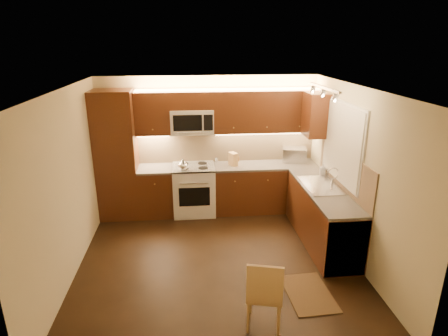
{
  "coord_description": "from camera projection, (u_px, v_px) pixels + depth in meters",
  "views": [
    {
      "loc": [
        -0.38,
        -4.78,
        3.09
      ],
      "look_at": [
        0.15,
        0.55,
        1.25
      ],
      "focal_mm": 29.92,
      "sensor_mm": 36.0,
      "label": 1
    }
  ],
  "objects": [
    {
      "name": "floor",
      "position": [
        218.0,
        260.0,
        5.54
      ],
      "size": [
        4.0,
        4.0,
        0.01
      ],
      "primitive_type": "cube",
      "color": "black",
      "rests_on": "ground"
    },
    {
      "name": "ceiling",
      "position": [
        217.0,
        89.0,
        4.73
      ],
      "size": [
        4.0,
        4.0,
        0.01
      ],
      "primitive_type": "cube",
      "color": "beige",
      "rests_on": "ground"
    },
    {
      "name": "wall_back",
      "position": [
        209.0,
        143.0,
        7.02
      ],
      "size": [
        4.0,
        0.01,
        2.5
      ],
      "primitive_type": "cube",
      "color": "#C5BA90",
      "rests_on": "ground"
    },
    {
      "name": "wall_front",
      "position": [
        236.0,
        263.0,
        3.25
      ],
      "size": [
        4.0,
        0.01,
        2.5
      ],
      "primitive_type": "cube",
      "color": "#C5BA90",
      "rests_on": "ground"
    },
    {
      "name": "wall_left",
      "position": [
        67.0,
        186.0,
        4.95
      ],
      "size": [
        0.01,
        4.0,
        2.5
      ],
      "primitive_type": "cube",
      "color": "#C5BA90",
      "rests_on": "ground"
    },
    {
      "name": "wall_right",
      "position": [
        357.0,
        176.0,
        5.32
      ],
      "size": [
        0.01,
        4.0,
        2.5
      ],
      "primitive_type": "cube",
      "color": "#C5BA90",
      "rests_on": "ground"
    },
    {
      "name": "pantry",
      "position": [
        117.0,
        156.0,
        6.61
      ],
      "size": [
        0.7,
        0.6,
        2.3
      ],
      "primitive_type": "cube",
      "color": "#40210D",
      "rests_on": "floor"
    },
    {
      "name": "base_cab_back_left",
      "position": [
        157.0,
        192.0,
        6.91
      ],
      "size": [
        0.62,
        0.6,
        0.86
      ],
      "primitive_type": "cube",
      "color": "#40210D",
      "rests_on": "floor"
    },
    {
      "name": "counter_back_left",
      "position": [
        155.0,
        169.0,
        6.76
      ],
      "size": [
        0.62,
        0.6,
        0.04
      ],
      "primitive_type": "cube",
      "color": "#383433",
      "rests_on": "base_cab_back_left"
    },
    {
      "name": "base_cab_back_right",
      "position": [
        265.0,
        188.0,
        7.1
      ],
      "size": [
        1.92,
        0.6,
        0.86
      ],
      "primitive_type": "cube",
      "color": "#40210D",
      "rests_on": "floor"
    },
    {
      "name": "counter_back_right",
      "position": [
        265.0,
        165.0,
        6.95
      ],
      "size": [
        1.92,
        0.6,
        0.04
      ],
      "primitive_type": "cube",
      "color": "#383433",
      "rests_on": "base_cab_back_right"
    },
    {
      "name": "base_cab_right",
      "position": [
        322.0,
        217.0,
        5.94
      ],
      "size": [
        0.6,
        2.0,
        0.86
      ],
      "primitive_type": "cube",
      "color": "#40210D",
      "rests_on": "floor"
    },
    {
      "name": "counter_right",
      "position": [
        324.0,
        190.0,
        5.79
      ],
      "size": [
        0.6,
        2.0,
        0.04
      ],
      "primitive_type": "cube",
      "color": "#383433",
      "rests_on": "base_cab_right"
    },
    {
      "name": "dishwasher",
      "position": [
        339.0,
        239.0,
        5.28
      ],
      "size": [
        0.58,
        0.6,
        0.84
      ],
      "primitive_type": "cube",
      "color": "silver",
      "rests_on": "floor"
    },
    {
      "name": "backsplash_back",
      "position": [
        227.0,
        146.0,
        7.06
      ],
      "size": [
        3.3,
        0.02,
        0.6
      ],
      "primitive_type": "cube",
      "color": "tan",
      "rests_on": "wall_back"
    },
    {
      "name": "backsplash_right",
      "position": [
        344.0,
        170.0,
        5.71
      ],
      "size": [
        0.02,
        2.0,
        0.6
      ],
      "primitive_type": "cube",
      "color": "tan",
      "rests_on": "wall_right"
    },
    {
      "name": "upper_cab_back_left",
      "position": [
        152.0,
        113.0,
        6.56
      ],
      "size": [
        0.62,
        0.35,
        0.75
      ],
      "primitive_type": "cube",
      "color": "#40210D",
      "rests_on": "wall_back"
    },
    {
      "name": "upper_cab_back_right",
      "position": [
        266.0,
        111.0,
        6.75
      ],
      "size": [
        1.92,
        0.35,
        0.75
      ],
      "primitive_type": "cube",
      "color": "#40210D",
      "rests_on": "wall_back"
    },
    {
      "name": "upper_cab_bridge",
      "position": [
        191.0,
        100.0,
        6.55
      ],
      "size": [
        0.76,
        0.35,
        0.31
      ],
      "primitive_type": "cube",
      "color": "#40210D",
      "rests_on": "wall_back"
    },
    {
      "name": "upper_cab_right_corner",
      "position": [
        316.0,
        115.0,
        6.42
      ],
      "size": [
        0.35,
        0.5,
        0.75
      ],
      "primitive_type": "cube",
      "color": "#40210D",
      "rests_on": "wall_right"
    },
    {
      "name": "stove",
      "position": [
        194.0,
        189.0,
        6.94
      ],
      "size": [
        0.76,
        0.65,
        0.92
      ],
      "primitive_type": null,
      "color": "silver",
      "rests_on": "floor"
    },
    {
      "name": "microwave",
      "position": [
        192.0,
        121.0,
        6.66
      ],
      "size": [
        0.76,
        0.38,
        0.44
      ],
      "primitive_type": null,
      "color": "silver",
      "rests_on": "wall_back"
    },
    {
      "name": "window_frame",
      "position": [
        343.0,
        143.0,
        5.72
      ],
      "size": [
        0.03,
        1.44,
        1.24
      ],
      "primitive_type": "cube",
      "color": "silver",
      "rests_on": "wall_right"
    },
    {
      "name": "window_blinds",
      "position": [
        342.0,
        143.0,
        5.72
      ],
      "size": [
        0.02,
        1.36,
        1.16
      ],
      "primitive_type": "cube",
      "color": "silver",
      "rests_on": "wall_right"
    },
    {
      "name": "sink",
      "position": [
        321.0,
        181.0,
        5.9
      ],
      "size": [
        0.52,
        0.86,
        0.15
      ],
      "primitive_type": null,
      "color": "silver",
      "rests_on": "counter_right"
    },
    {
      "name": "faucet",
      "position": [
        333.0,
        176.0,
        5.89
      ],
      "size": [
        0.2,
        0.04,
        0.3
      ],
      "primitive_type": null,
      "color": "silver",
      "rests_on": "counter_right"
    },
    {
      "name": "track_light_bar",
      "position": [
        324.0,
        87.0,
        5.26
      ],
      "size": [
        0.04,
        1.2,
        0.03
      ],
      "primitive_type": "cube",
      "color": "silver",
      "rests_on": "ceiling"
    },
    {
      "name": "kettle",
      "position": [
        183.0,
        164.0,
        6.54
      ],
      "size": [
        0.23,
        0.23,
        0.21
      ],
      "primitive_type": null,
      "rotation": [
        0.0,
        0.0,
        0.29
      ],
      "color": "silver",
      "rests_on": "stove"
    },
    {
      "name": "toaster_oven",
      "position": [
        294.0,
        155.0,
        7.09
      ],
      "size": [
        0.5,
        0.42,
        0.26
      ],
      "primitive_type": "cube",
      "rotation": [
        0.0,
        0.0,
        -0.23
      ],
      "color": "silver",
      "rests_on": "counter_back_right"
    },
    {
      "name": "knife_block",
      "position": [
        233.0,
        159.0,
        6.86
      ],
      "size": [
        0.17,
        0.2,
        0.24
      ],
      "primitive_type": "cube",
      "rotation": [
        0.0,
        0.0,
        0.43
      ],
      "color": "#AC8C4D",
      "rests_on": "counter_back_right"
    },
    {
      "name": "spice_jar_a",
      "position": [
        234.0,
        160.0,
        7.06
      ],
      "size": [
        0.05,
        0.05,
        0.1
      ],
      "primitive_type": "cylinder",
      "rotation": [
        0.0,
        0.0,
        0.15
      ],
      "color": "silver",
      "rests_on": "counter_back_right"
    },
    {
      "name": "spice_jar_b",
      "position": [
        238.0,
        159.0,
        7.11
      ],
      "size": [
        0.05,
        0.05,
        0.1
      ],
      "primitive_type": "cylinder",
      "rotation": [
        0.0,
        0.0,
        0.16
      ],
      "color": "brown",
      "rests_on": "counter_back_right"
    },
    {
      "name": "spice_jar_c",
      "position": [
        216.0,
        160.0,
        7.04
      ],
      "size": [
        0.05,
        0.05,
        0.1
      ],
      "primitive_type": "cylinder",
      "rotation": [
        0.0,
        0.0,
        0.17
      ],
      "color": "silver",
      "rests_on": "counter_back_right"
    },
    {
      "name": "spice_jar_d",
      "position": [
        234.0,
        161.0,
        7.02
      ],
      "size": [
        0.05,
        0.05,
        0.09
      ],
      "primitive_type": "cylinder",
      "rotation": [
        0.0,
        0.0,
        -0.14
      ],
      "color": "#A56931",
      "rests_on": "counter_back_right"
    },
    {
      "name": "soap_bottle",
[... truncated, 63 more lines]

